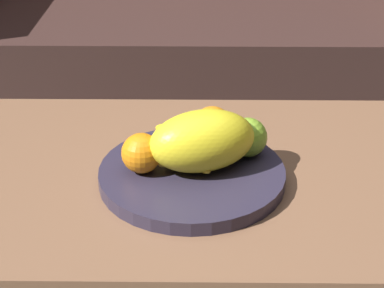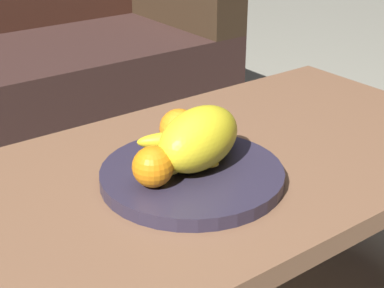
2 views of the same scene
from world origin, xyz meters
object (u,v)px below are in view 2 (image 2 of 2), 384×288
Objects in this scene: melon_large_front at (199,138)px; orange_front at (181,128)px; orange_left at (153,167)px; coffee_table at (196,188)px; fruit_bowl at (192,175)px; banana_bunch at (181,150)px; apple_front at (218,128)px.

melon_large_front is 0.09m from orange_front.
orange_left is at bearing -142.53° from orange_front.
coffee_table is at bearing -94.39° from orange_front.
orange_front reaches higher than fruit_bowl.
coffee_table is 0.17m from orange_left.
fruit_bowl is at bearing -170.34° from melon_large_front.
orange_left is 0.10m from banana_bunch.
melon_large_front is 0.10m from apple_front.
melon_large_front is 2.67× the size of orange_left.
coffee_table is 3.86× the size of fruit_bowl.
banana_bunch is at bearing -170.18° from coffee_table.
coffee_table is 8.47× the size of banana_bunch.
melon_large_front is 0.11m from orange_left.
orange_front is 0.16m from orange_left.
banana_bunch is at bearing -168.77° from apple_front.
apple_front reaches higher than coffee_table.
orange_front reaches higher than orange_left.
apple_front reaches higher than banana_bunch.
fruit_bowl is at bearing -134.29° from coffee_table.
orange_left is at bearing -159.91° from coffee_table.
apple_front is (0.06, -0.04, -0.00)m from orange_front.
apple_front is at bearing 27.21° from fruit_bowl.
banana_bunch is (-0.04, -0.06, -0.01)m from orange_front.
fruit_bowl is 2.20× the size of banana_bunch.
orange_front reaches higher than apple_front.
apple_front is at bearing 12.06° from coffee_table.
orange_left is 0.20m from apple_front.
fruit_bowl is 0.10m from orange_left.
coffee_table is at bearing 20.09° from orange_left.
orange_left is at bearing -174.26° from melon_large_front.
orange_front is 0.07m from apple_front.
orange_front is at bearing 37.47° from orange_left.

